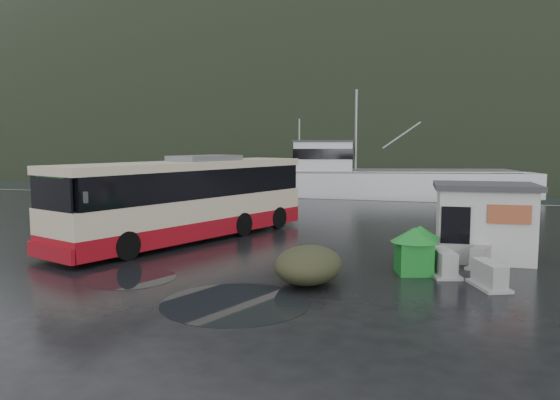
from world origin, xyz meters
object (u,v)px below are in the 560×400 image
(jersey_barrier_b, at_px, (481,267))
(waste_bin_right, at_px, (413,274))
(ticket_kiosk, at_px, (482,259))
(jersey_barrier_c, at_px, (443,275))
(white_van, at_px, (124,240))
(coach_bus, at_px, (189,240))
(dome_tent, at_px, (308,283))
(fishing_trawler, at_px, (389,192))
(waste_bin_left, at_px, (419,264))
(jersey_barrier_a, at_px, (489,287))

(jersey_barrier_b, bearing_deg, waste_bin_right, -143.86)
(ticket_kiosk, bearing_deg, jersey_barrier_c, -118.87)
(jersey_barrier_c, bearing_deg, white_van, 168.89)
(coach_bus, distance_m, jersey_barrier_b, 12.09)
(coach_bus, relative_size, dome_tent, 4.59)
(white_van, relative_size, fishing_trawler, 0.22)
(white_van, relative_size, jersey_barrier_c, 3.34)
(jersey_barrier_c, bearing_deg, fishing_trawler, 98.14)
(waste_bin_left, bearing_deg, jersey_barrier_a, -51.01)
(coach_bus, distance_m, jersey_barrier_a, 12.84)
(waste_bin_left, relative_size, jersey_barrier_b, 0.93)
(waste_bin_left, xyz_separation_m, fishing_trawler, (-3.41, 27.92, 0.00))
(dome_tent, xyz_separation_m, jersey_barrier_c, (3.94, 2.15, 0.00))
(jersey_barrier_a, bearing_deg, dome_tent, -169.96)
(ticket_kiosk, height_order, jersey_barrier_c, ticket_kiosk)
(waste_bin_right, relative_size, dome_tent, 0.54)
(dome_tent, relative_size, jersey_barrier_c, 1.73)
(coach_bus, relative_size, ticket_kiosk, 3.67)
(waste_bin_right, height_order, dome_tent, waste_bin_right)
(coach_bus, distance_m, white_van, 2.81)
(jersey_barrier_b, bearing_deg, coach_bus, 170.21)
(waste_bin_left, distance_m, ticket_kiosk, 2.68)
(white_van, height_order, jersey_barrier_b, white_van)
(waste_bin_left, bearing_deg, jersey_barrier_c, -59.75)
(waste_bin_right, height_order, jersey_barrier_b, waste_bin_right)
(jersey_barrier_c, height_order, fishing_trawler, fishing_trawler)
(jersey_barrier_a, relative_size, fishing_trawler, 0.06)
(ticket_kiosk, bearing_deg, jersey_barrier_b, -98.17)
(white_van, height_order, jersey_barrier_a, white_van)
(waste_bin_left, relative_size, dome_tent, 0.48)
(jersey_barrier_a, bearing_deg, waste_bin_right, 153.41)
(waste_bin_left, xyz_separation_m, jersey_barrier_b, (2.06, 0.15, 0.00))
(jersey_barrier_c, bearing_deg, coach_bus, 161.61)
(waste_bin_left, distance_m, dome_tent, 4.70)
(coach_bus, xyz_separation_m, white_van, (-2.66, -0.93, 0.00))
(coach_bus, relative_size, jersey_barrier_c, 7.96)
(jersey_barrier_b, bearing_deg, jersey_barrier_c, -130.93)
(ticket_kiosk, height_order, jersey_barrier_b, ticket_kiosk)
(jersey_barrier_b, xyz_separation_m, fishing_trawler, (-5.47, 27.77, 0.00))
(white_van, height_order, ticket_kiosk, ticket_kiosk)
(coach_bus, height_order, waste_bin_left, coach_bus)
(jersey_barrier_b, bearing_deg, white_van, 175.56)
(jersey_barrier_a, bearing_deg, white_van, 165.27)
(waste_bin_left, height_order, ticket_kiosk, ticket_kiosk)
(coach_bus, relative_size, waste_bin_left, 9.49)
(waste_bin_right, xyz_separation_m, jersey_barrier_c, (0.91, 0.12, 0.00))
(jersey_barrier_b, xyz_separation_m, jersey_barrier_c, (-1.28, -1.48, 0.00))
(dome_tent, bearing_deg, jersey_barrier_a, 10.04)
(jersey_barrier_b, distance_m, fishing_trawler, 28.30)
(ticket_kiosk, xyz_separation_m, jersey_barrier_c, (-1.42, -2.87, 0.00))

